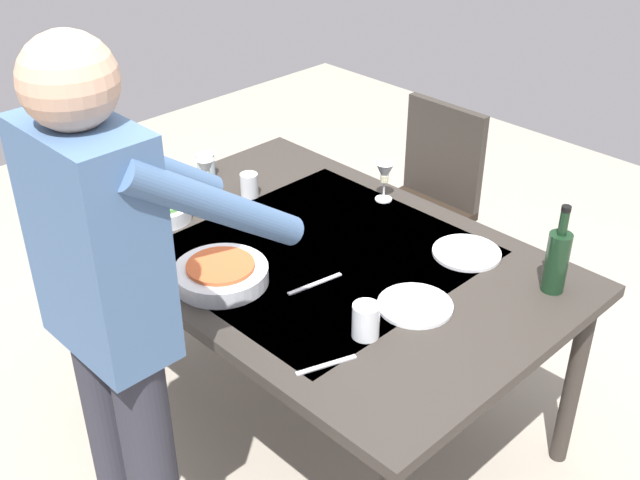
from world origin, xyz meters
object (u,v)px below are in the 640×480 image
at_px(water_cup_far_left, 249,185).
at_px(wine_glass_right, 206,171).
at_px(person_server, 115,312).
at_px(dinner_plate_far, 467,253).
at_px(serving_bowl_pasta, 221,273).
at_px(chair_near, 427,194).
at_px(water_cup_near_right, 206,165).
at_px(dining_table, 320,269).
at_px(wine_glass_left, 385,175).
at_px(side_bowl_salad, 166,211).
at_px(dinner_plate_near, 415,305).
at_px(wine_bottle, 557,260).
at_px(water_cup_near_left, 366,321).

bearing_deg(water_cup_far_left, wine_glass_right, 44.72).
bearing_deg(person_server, dinner_plate_far, -102.96).
bearing_deg(wine_glass_right, serving_bowl_pasta, 146.75).
xyz_separation_m(water_cup_far_left, dinner_plate_far, (-0.83, -0.25, -0.04)).
distance_m(chair_near, water_cup_near_right, 1.00).
relative_size(dining_table, wine_glass_left, 10.80).
xyz_separation_m(side_bowl_salad, dinner_plate_near, (-0.97, -0.23, -0.03)).
distance_m(dining_table, chair_near, 0.98).
xyz_separation_m(dining_table, wine_glass_left, (0.10, -0.44, 0.17)).
height_order(dining_table, dinner_plate_far, dinner_plate_far).
distance_m(chair_near, water_cup_far_left, 0.90).
relative_size(chair_near, person_server, 0.54).
distance_m(serving_bowl_pasta, side_bowl_salad, 0.47).
bearing_deg(chair_near, dining_table, 106.30).
bearing_deg(water_cup_near_right, wine_glass_left, -150.29).
bearing_deg(wine_glass_left, water_cup_near_right, 29.71).
bearing_deg(wine_glass_right, dining_table, -178.32).
relative_size(water_cup_near_right, side_bowl_salad, 0.54).
bearing_deg(dining_table, water_cup_near_right, -6.22).
height_order(water_cup_far_left, dinner_plate_near, water_cup_far_left).
relative_size(chair_near, wine_glass_left, 6.03).
height_order(wine_bottle, dinner_plate_near, wine_bottle).
height_order(wine_glass_left, side_bowl_salad, wine_glass_left).
height_order(person_server, wine_bottle, person_server).
distance_m(wine_glass_left, dinner_plate_far, 0.47).
bearing_deg(dinner_plate_near, chair_near, -53.62).
bearing_deg(wine_glass_left, dining_table, 103.23).
height_order(wine_bottle, wine_glass_right, wine_bottle).
relative_size(chair_near, water_cup_near_right, 9.35).
distance_m(side_bowl_salad, dinner_plate_far, 1.07).
bearing_deg(wine_bottle, dinner_plate_near, 57.71).
height_order(dining_table, side_bowl_salad, side_bowl_salad).
bearing_deg(dinner_plate_far, wine_glass_left, -11.37).
bearing_deg(chair_near, side_bowl_salad, 76.67).
bearing_deg(wine_bottle, serving_bowl_pasta, 43.36).
bearing_deg(chair_near, dinner_plate_far, 136.70).
distance_m(dining_table, wine_glass_right, 0.62).
bearing_deg(dining_table, serving_bowl_pasta, 75.05).
relative_size(wine_glass_left, serving_bowl_pasta, 0.50).
bearing_deg(water_cup_near_left, serving_bowl_pasta, 13.87).
bearing_deg(wine_glass_right, water_cup_near_right, -35.96).
distance_m(dining_table, side_bowl_salad, 0.61).
bearing_deg(water_cup_near_left, dinner_plate_far, -83.80).
distance_m(wine_bottle, water_cup_far_left, 1.17).
relative_size(chair_near, serving_bowl_pasta, 3.03).
bearing_deg(water_cup_far_left, dinner_plate_far, -163.29).
bearing_deg(dinner_plate_near, dinner_plate_far, -78.54).
relative_size(chair_near, dinner_plate_far, 3.96).
height_order(chair_near, person_server, person_server).
bearing_deg(wine_bottle, chair_near, -31.20).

